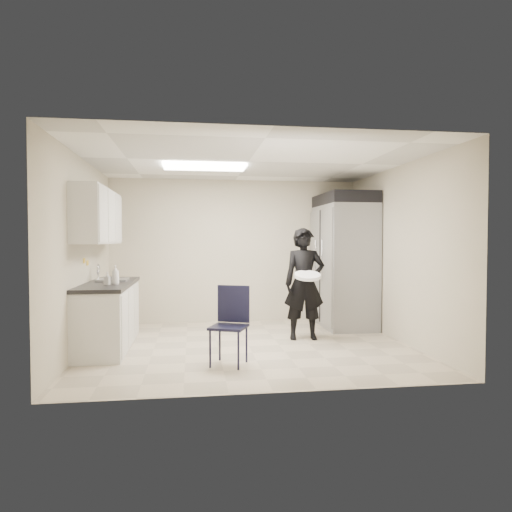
{
  "coord_description": "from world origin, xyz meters",
  "views": [
    {
      "loc": [
        -0.79,
        -6.35,
        1.5
      ],
      "look_at": [
        0.13,
        0.2,
        1.27
      ],
      "focal_mm": 32.0,
      "sensor_mm": 36.0,
      "label": 1
    }
  ],
  "objects": [
    {
      "name": "back_wall",
      "position": [
        0.0,
        2.0,
        1.3
      ],
      "size": [
        4.5,
        0.0,
        4.5
      ],
      "primitive_type": "plane",
      "rotation": [
        1.57,
        0.0,
        0.0
      ],
      "color": "#BFB49E",
      "rests_on": "floor"
    },
    {
      "name": "ceiling_panel",
      "position": [
        -0.6,
        0.4,
        2.57
      ],
      "size": [
        1.2,
        0.6,
        0.02
      ],
      "primitive_type": "cube",
      "color": "white",
      "rests_on": "ceiling"
    },
    {
      "name": "countertop",
      "position": [
        -1.95,
        0.2,
        0.89
      ],
      "size": [
        0.64,
        1.95,
        0.05
      ],
      "primitive_type": "cube",
      "color": "black",
      "rests_on": "lower_counter"
    },
    {
      "name": "man_tuxedo",
      "position": [
        0.89,
        0.35,
        0.84
      ],
      "size": [
        0.64,
        0.45,
        1.68
      ],
      "primitive_type": "imported",
      "rotation": [
        0.0,
        0.0,
        -0.06
      ],
      "color": "black",
      "rests_on": "floor"
    },
    {
      "name": "soap_bottle_a",
      "position": [
        -1.8,
        -0.11,
        1.04
      ],
      "size": [
        0.11,
        0.11,
        0.26
      ],
      "primitive_type": "imported",
      "rotation": [
        0.0,
        0.0,
        0.16
      ],
      "color": "white",
      "rests_on": "countertop"
    },
    {
      "name": "notice_sticker_right",
      "position": [
        -2.24,
        0.3,
        1.18
      ],
      "size": [
        0.0,
        0.12,
        0.07
      ],
      "primitive_type": "cube",
      "color": "yellow",
      "rests_on": "left_wall"
    },
    {
      "name": "notice_sticker_left",
      "position": [
        -2.24,
        0.1,
        1.22
      ],
      "size": [
        0.0,
        0.12,
        0.07
      ],
      "primitive_type": "cube",
      "color": "yellow",
      "rests_on": "left_wall"
    },
    {
      "name": "soap_bottle_b",
      "position": [
        -1.9,
        -0.14,
        0.99
      ],
      "size": [
        0.1,
        0.1,
        0.17
      ],
      "primitive_type": "imported",
      "rotation": [
        0.0,
        0.0,
        -0.33
      ],
      "color": "#A2A3AE",
      "rests_on": "countertop"
    },
    {
      "name": "upper_cabinets",
      "position": [
        -2.08,
        0.2,
        1.83
      ],
      "size": [
        0.35,
        1.8,
        0.75
      ],
      "primitive_type": "cube",
      "color": "silver",
      "rests_on": "left_wall"
    },
    {
      "name": "right_wall",
      "position": [
        2.25,
        0.0,
        1.3
      ],
      "size": [
        0.0,
        4.0,
        4.0
      ],
      "primitive_type": "plane",
      "rotation": [
        1.57,
        0.0,
        -1.57
      ],
      "color": "#BFB49E",
      "rests_on": "floor"
    },
    {
      "name": "lower_counter",
      "position": [
        -1.95,
        0.2,
        0.43
      ],
      "size": [
        0.6,
        1.9,
        0.86
      ],
      "primitive_type": "cube",
      "color": "silver",
      "rests_on": "floor"
    },
    {
      "name": "folding_chair",
      "position": [
        -0.36,
        -0.94,
        0.46
      ],
      "size": [
        0.53,
        0.53,
        0.92
      ],
      "primitive_type": "cube",
      "rotation": [
        0.0,
        0.0,
        -0.39
      ],
      "color": "black",
      "rests_on": "floor"
    },
    {
      "name": "sink",
      "position": [
        -1.93,
        0.45,
        0.87
      ],
      "size": [
        0.42,
        0.4,
        0.14
      ],
      "primitive_type": "cube",
      "color": "gray",
      "rests_on": "countertop"
    },
    {
      "name": "fridge_compressor",
      "position": [
        1.83,
        1.27,
        2.2
      ],
      "size": [
        0.8,
        1.35,
        0.2
      ],
      "primitive_type": "cube",
      "color": "black",
      "rests_on": "commercial_fridge"
    },
    {
      "name": "ceiling",
      "position": [
        0.0,
        0.0,
        2.6
      ],
      "size": [
        4.5,
        4.5,
        0.0
      ],
      "primitive_type": "plane",
      "rotation": [
        3.14,
        0.0,
        0.0
      ],
      "color": "white",
      "rests_on": "back_wall"
    },
    {
      "name": "towel_dispenser",
      "position": [
        -2.14,
        1.35,
        1.62
      ],
      "size": [
        0.22,
        0.3,
        0.35
      ],
      "primitive_type": "cube",
      "color": "black",
      "rests_on": "left_wall"
    },
    {
      "name": "left_wall",
      "position": [
        -2.25,
        0.0,
        1.3
      ],
      "size": [
        0.0,
        4.0,
        4.0
      ],
      "primitive_type": "plane",
      "rotation": [
        1.57,
        0.0,
        1.57
      ],
      "color": "#BFB49E",
      "rests_on": "floor"
    },
    {
      "name": "commercial_fridge",
      "position": [
        1.83,
        1.27,
        1.05
      ],
      "size": [
        0.8,
        1.35,
        2.1
      ],
      "primitive_type": "cube",
      "color": "gray",
      "rests_on": "floor"
    },
    {
      "name": "floor",
      "position": [
        0.0,
        0.0,
        0.0
      ],
      "size": [
        4.5,
        4.5,
        0.0
      ],
      "primitive_type": "plane",
      "color": "#BDAE94",
      "rests_on": "ground"
    },
    {
      "name": "faucet",
      "position": [
        -2.13,
        0.45,
        1.02
      ],
      "size": [
        0.02,
        0.02,
        0.24
      ],
      "primitive_type": "cylinder",
      "color": "silver",
      "rests_on": "countertop"
    },
    {
      "name": "bucket_lid",
      "position": [
        0.88,
        0.1,
        0.98
      ],
      "size": [
        0.4,
        0.4,
        0.05
      ],
      "primitive_type": "cylinder",
      "rotation": [
        0.0,
        0.0,
        -0.06
      ],
      "color": "silver",
      "rests_on": "man_tuxedo"
    }
  ]
}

